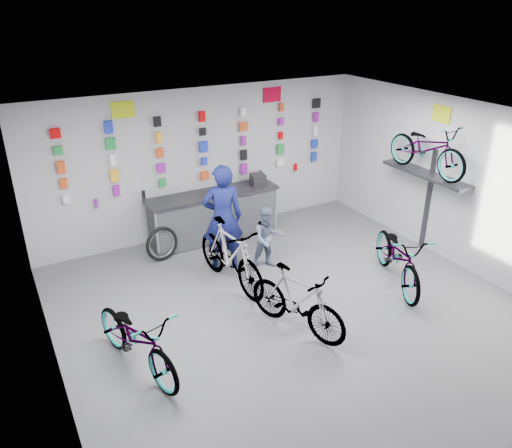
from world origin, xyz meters
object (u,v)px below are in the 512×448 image
counter (214,216)px  bike_service (230,255)px  bike_right (399,256)px  customer (268,238)px  clerk (223,218)px  bike_left (137,338)px  bike_center (297,301)px

counter → bike_service: bearing=-106.0°
bike_right → customer: 2.30m
bike_service → bike_right: bearing=-34.3°
bike_service → counter: bearing=67.2°
counter → clerk: clerk is taller
bike_left → bike_center: bike_center is taller
bike_right → clerk: clerk is taller
bike_right → clerk: 3.12m
bike_left → customer: 3.27m
bike_center → bike_service: 1.65m
bike_left → clerk: bearing=26.8°
bike_center → clerk: bearing=72.6°
bike_left → bike_center: 2.32m
clerk → customer: clerk is taller
bike_right → bike_service: bearing=175.8°
bike_service → customer: bearing=8.0°
bike_service → customer: 0.89m
bike_left → bike_right: (4.57, -0.01, 0.03)m
bike_left → bike_right: bearing=-15.1°
counter → bike_center: (-0.24, -3.45, 0.03)m
bike_right → bike_center: bearing=-149.1°
counter → bike_service: (-0.52, -1.82, 0.09)m
bike_left → clerk: (2.19, 1.95, 0.50)m
counter → bike_left: 4.04m
counter → bike_right: 3.74m
clerk → customer: size_ratio=1.65×
bike_center → customer: (0.58, 1.86, 0.08)m
bike_center → bike_service: bearing=79.6°
clerk → customer: bearing=167.2°
counter → customer: customer is taller
bike_center → customer: bearing=52.5°
bike_left → customer: bearing=13.3°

